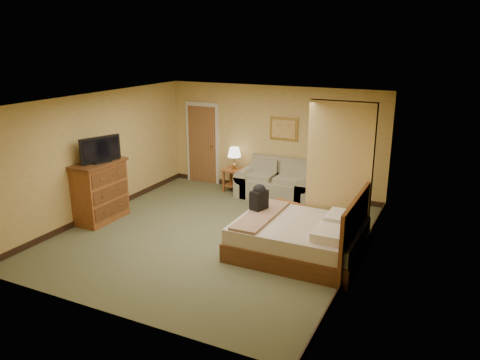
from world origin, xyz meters
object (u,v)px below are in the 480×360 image
Objects in this scene: coffee_table at (283,213)px; bed at (302,238)px; loveseat at (276,186)px; dresser at (100,191)px.

coffee_table is 0.44× the size of bed.
dresser is (-2.76, -2.91, 0.33)m from loveseat.
dresser reaches higher than coffee_table.
bed is at bearing -60.19° from loveseat.
coffee_table is 3.77m from dresser.
loveseat is 1.46× the size of dresser.
dresser reaches higher than loveseat.
dresser is at bearing -133.43° from loveseat.
bed is (1.53, -2.68, 0.02)m from loveseat.
dresser is 0.58× the size of bed.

